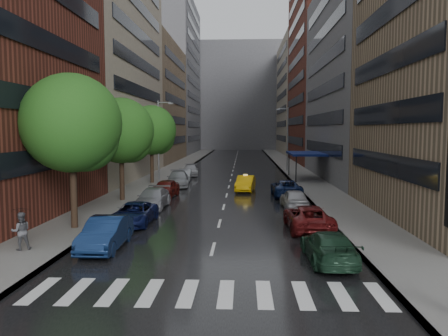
{
  "coord_description": "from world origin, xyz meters",
  "views": [
    {
      "loc": [
        1.52,
        -17.52,
        6.01
      ],
      "look_at": [
        0.0,
        16.58,
        3.0
      ],
      "focal_mm": 35.0,
      "sensor_mm": 36.0,
      "label": 1
    }
  ],
  "objects": [
    {
      "name": "ground",
      "position": [
        0.0,
        0.0,
        0.0
      ],
      "size": [
        220.0,
        220.0,
        0.0
      ],
      "primitive_type": "plane",
      "color": "gray",
      "rests_on": "ground"
    },
    {
      "name": "road",
      "position": [
        0.0,
        50.0,
        0.01
      ],
      "size": [
        14.0,
        140.0,
        0.01
      ],
      "primitive_type": "cube",
      "color": "black",
      "rests_on": "ground"
    },
    {
      "name": "sidewalk_left",
      "position": [
        -9.0,
        50.0,
        0.07
      ],
      "size": [
        4.0,
        140.0,
        0.15
      ],
      "primitive_type": "cube",
      "color": "gray",
      "rests_on": "ground"
    },
    {
      "name": "sidewalk_right",
      "position": [
        9.0,
        50.0,
        0.07
      ],
      "size": [
        4.0,
        140.0,
        0.15
      ],
      "primitive_type": "cube",
      "color": "gray",
      "rests_on": "ground"
    },
    {
      "name": "crosswalk",
      "position": [
        0.2,
        -2.0,
        0.01
      ],
      "size": [
        13.15,
        2.8,
        0.01
      ],
      "color": "silver",
      "rests_on": "ground"
    },
    {
      "name": "buildings_left",
      "position": [
        -15.0,
        58.79,
        15.99
      ],
      "size": [
        8.0,
        108.0,
        38.0
      ],
      "color": "maroon",
      "rests_on": "ground"
    },
    {
      "name": "buildings_right",
      "position": [
        15.0,
        56.7,
        15.03
      ],
      "size": [
        8.05,
        109.1,
        36.0
      ],
      "color": "#937A5B",
      "rests_on": "ground"
    },
    {
      "name": "building_far",
      "position": [
        0.0,
        118.0,
        16.0
      ],
      "size": [
        40.0,
        14.0,
        32.0
      ],
      "primitive_type": "cube",
      "color": "slate",
      "rests_on": "ground"
    },
    {
      "name": "tree_near",
      "position": [
        -8.6,
        7.85,
        6.37
      ],
      "size": [
        5.84,
        5.84,
        9.31
      ],
      "color": "#382619",
      "rests_on": "ground"
    },
    {
      "name": "tree_mid",
      "position": [
        -8.6,
        18.22,
        5.92
      ],
      "size": [
        5.42,
        5.42,
        8.64
      ],
      "color": "#382619",
      "rests_on": "ground"
    },
    {
      "name": "tree_far",
      "position": [
        -8.6,
        30.2,
        5.95
      ],
      "size": [
        5.45,
        5.45,
        8.69
      ],
      "color": "#382619",
      "rests_on": "ground"
    },
    {
      "name": "taxi",
      "position": [
        1.74,
        24.94,
        0.75
      ],
      "size": [
        2.13,
        4.73,
        1.51
      ],
      "primitive_type": "imported",
      "rotation": [
        0.0,
        0.0,
        -0.12
      ],
      "color": "#F2B40C",
      "rests_on": "ground"
    },
    {
      "name": "parked_cars_left",
      "position": [
        -5.4,
        20.86,
        0.75
      ],
      "size": [
        2.78,
        40.39,
        1.61
      ],
      "color": "#0F234A",
      "rests_on": "ground"
    },
    {
      "name": "parked_cars_right",
      "position": [
        5.4,
        12.48,
        0.74
      ],
      "size": [
        2.65,
        25.03,
        1.51
      ],
      "color": "#183624",
      "rests_on": "ground"
    },
    {
      "name": "ped_black_umbrella",
      "position": [
        -9.3,
        2.91,
        1.38
      ],
      "size": [
        1.13,
        1.06,
        2.09
      ],
      "color": "#505055",
      "rests_on": "sidewalk_left"
    },
    {
      "name": "street_lamp_left",
      "position": [
        -7.72,
        30.0,
        4.89
      ],
      "size": [
        1.74,
        0.22,
        9.0
      ],
      "color": "gray",
      "rests_on": "sidewalk_left"
    },
    {
      "name": "street_lamp_right",
      "position": [
        7.72,
        45.0,
        4.89
      ],
      "size": [
        1.74,
        0.22,
        9.0
      ],
      "color": "gray",
      "rests_on": "sidewalk_right"
    },
    {
      "name": "awning",
      "position": [
        8.98,
        35.0,
        3.13
      ],
      "size": [
        4.0,
        8.0,
        3.12
      ],
      "color": "navy",
      "rests_on": "sidewalk_right"
    }
  ]
}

